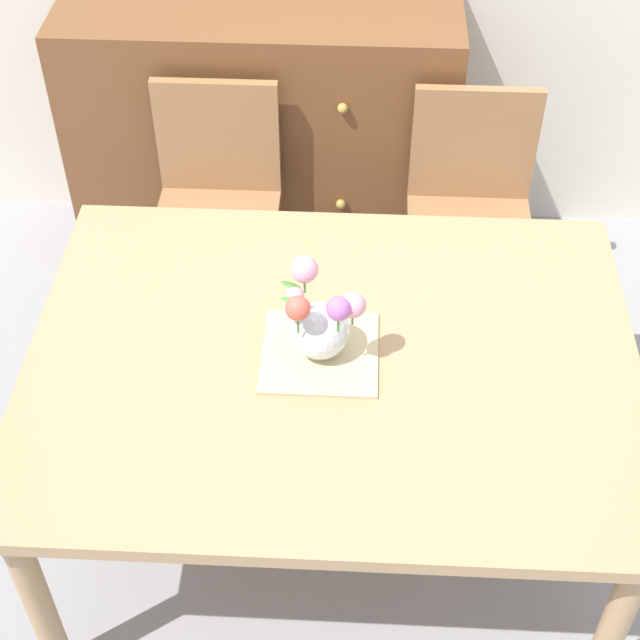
# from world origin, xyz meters

# --- Properties ---
(ground_plane) EXTENTS (12.00, 12.00, 0.00)m
(ground_plane) POSITION_xyz_m (0.00, 0.00, 0.00)
(ground_plane) COLOR #939399
(dining_table) EXTENTS (1.57, 1.19, 0.73)m
(dining_table) POSITION_xyz_m (0.00, 0.00, 0.65)
(dining_table) COLOR tan
(dining_table) RESTS_ON ground_plane
(chair_left) EXTENTS (0.42, 0.42, 0.90)m
(chair_left) POSITION_xyz_m (-0.43, 0.94, 0.52)
(chair_left) COLOR #9E7047
(chair_left) RESTS_ON ground_plane
(chair_right) EXTENTS (0.42, 0.42, 0.90)m
(chair_right) POSITION_xyz_m (0.43, 0.94, 0.52)
(chair_right) COLOR #9E7047
(chair_right) RESTS_ON ground_plane
(dresser) EXTENTS (1.40, 0.47, 1.00)m
(dresser) POSITION_xyz_m (-0.31, 1.33, 0.50)
(dresser) COLOR brown
(dresser) RESTS_ON ground_plane
(placemat) EXTENTS (0.30, 0.30, 0.01)m
(placemat) POSITION_xyz_m (-0.03, 0.01, 0.73)
(placemat) COLOR #CCB789
(placemat) RESTS_ON dining_table
(flower_vase) EXTENTS (0.22, 0.21, 0.24)m
(flower_vase) POSITION_xyz_m (-0.03, 0.01, 0.84)
(flower_vase) COLOR silver
(flower_vase) RESTS_ON placemat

